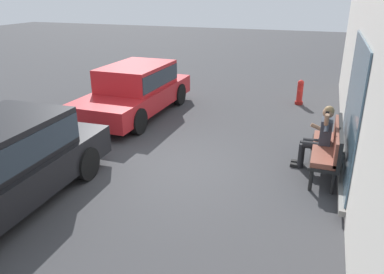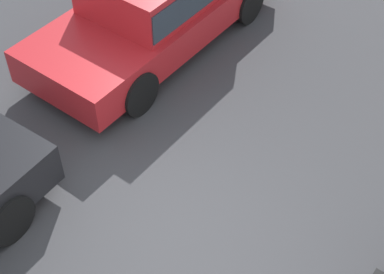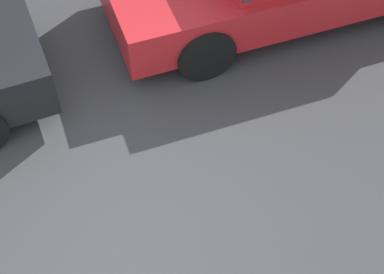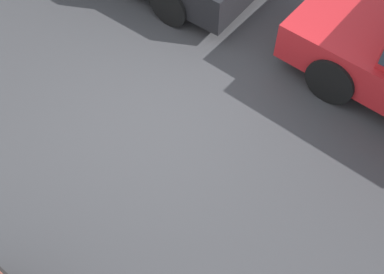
% 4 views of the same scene
% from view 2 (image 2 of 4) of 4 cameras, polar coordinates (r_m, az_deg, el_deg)
% --- Properties ---
extents(ground_plane, '(60.00, 60.00, 0.00)m').
position_cam_2_polar(ground_plane, '(7.17, -2.39, -10.29)').
color(ground_plane, '#38383A').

